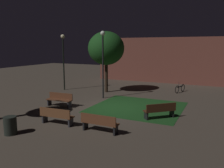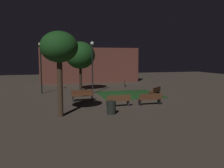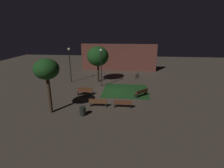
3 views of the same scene
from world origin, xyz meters
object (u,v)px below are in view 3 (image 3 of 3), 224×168
object	(u,v)px
bench_by_lamp	(123,103)
trash_bin	(83,111)
bicycle	(137,76)
tree_left_canopy	(46,70)
bench_lawn_edge	(85,91)
bench_front_right	(141,93)
lamp_post_plaza_west	(101,62)
lamp_post_plaza_east	(70,60)
tree_near_wall	(98,56)
bench_corner	(98,102)

from	to	relation	value
bench_by_lamp	trash_bin	bearing A→B (deg)	-151.37
trash_bin	bicycle	xyz separation A→B (m)	(5.35, 13.25, -0.07)
bicycle	tree_left_canopy	bearing A→B (deg)	-123.11
trash_bin	bicycle	distance (m)	14.29
bench_by_lamp	bicycle	size ratio (longest dim) A/B	1.10
bench_lawn_edge	tree_left_canopy	bearing A→B (deg)	-113.01
tree_left_canopy	bench_front_right	bearing A→B (deg)	29.71
lamp_post_plaza_west	bench_front_right	bearing A→B (deg)	-31.25
bench_front_right	lamp_post_plaza_east	size ratio (longest dim) A/B	0.33
tree_near_wall	lamp_post_plaza_west	bearing A→B (deg)	-69.01
bicycle	bench_lawn_edge	bearing A→B (deg)	-128.03
bench_lawn_edge	bicycle	distance (m)	10.50
bench_by_lamp	tree_left_canopy	xyz separation A→B (m)	(-6.68, -1.68, 3.62)
bench_by_lamp	tree_left_canopy	size ratio (longest dim) A/B	0.35
bench_lawn_edge	tree_left_canopy	size ratio (longest dim) A/B	0.36
lamp_post_plaza_east	bicycle	distance (m)	10.80
trash_bin	bicycle	size ratio (longest dim) A/B	0.51
bench_by_lamp	bicycle	distance (m)	11.46
tree_near_wall	lamp_post_plaza_west	world-z (taller)	tree_near_wall
tree_left_canopy	bench_lawn_edge	bearing A→B (deg)	66.99
bicycle	bench_front_right	bearing A→B (deg)	-88.38
tree_left_canopy	tree_near_wall	bearing A→B (deg)	75.76
bench_front_right	tree_near_wall	xyz separation A→B (m)	(-6.07, 5.41, 3.29)
bench_front_right	tree_near_wall	world-z (taller)	tree_near_wall
lamp_post_plaza_east	bicycle	size ratio (longest dim) A/B	3.05
tree_near_wall	bicycle	bearing A→B (deg)	24.20
tree_near_wall	trash_bin	xyz separation A→B (m)	(0.49, -10.63, -3.36)
lamp_post_plaza_east	lamp_post_plaza_west	xyz separation A→B (m)	(4.84, -1.54, 0.05)
tree_near_wall	bicycle	distance (m)	7.27
bench_corner	bench_by_lamp	world-z (taller)	same
bench_front_right	lamp_post_plaza_east	bearing A→B (deg)	154.93
bench_front_right	tree_left_canopy	distance (m)	10.65
tree_near_wall	lamp_post_plaza_east	bearing A→B (deg)	-169.88
bench_corner	bench_front_right	bearing A→B (deg)	36.00
tree_near_wall	bench_front_right	bearing A→B (deg)	-41.70
bench_corner	lamp_post_plaza_west	bearing A→B (deg)	96.12
bench_lawn_edge	trash_bin	size ratio (longest dim) A/B	2.20
lamp_post_plaza_east	tree_near_wall	bearing A→B (deg)	10.12
bench_front_right	lamp_post_plaza_east	xyz separation A→B (m)	(-10.04, 4.70, 2.88)
trash_bin	bench_corner	bearing A→B (deg)	61.35
bench_front_right	tree_left_canopy	size ratio (longest dim) A/B	0.32
bench_front_right	tree_near_wall	distance (m)	8.77
lamp_post_plaza_west	trash_bin	bearing A→B (deg)	-92.51
bench_corner	lamp_post_plaza_east	bearing A→B (deg)	124.71
tree_left_canopy	lamp_post_plaza_east	bearing A→B (deg)	97.90
lamp_post_plaza_west	lamp_post_plaza_east	bearing A→B (deg)	162.35
trash_bin	bicycle	bearing A→B (deg)	68.02
lamp_post_plaza_east	lamp_post_plaza_west	size ratio (longest dim) A/B	0.98
bench_corner	bicycle	distance (m)	12.10
bench_lawn_edge	trash_bin	distance (m)	5.11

